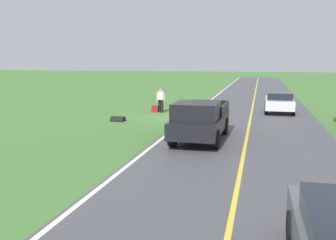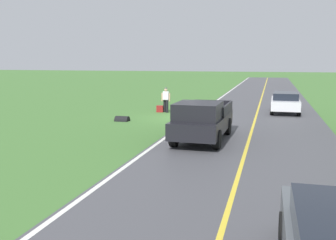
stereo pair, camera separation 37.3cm
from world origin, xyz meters
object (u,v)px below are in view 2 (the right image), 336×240
(hitchhiker_walking, at_px, (166,98))
(pickup_truck_passing, at_px, (202,120))
(suitcase_carried, at_px, (160,109))
(sedan_near_oncoming, at_px, (285,102))

(hitchhiker_walking, relative_size, pickup_truck_passing, 0.32)
(hitchhiker_walking, distance_m, suitcase_carried, 0.86)
(sedan_near_oncoming, bearing_deg, hitchhiker_walking, 13.53)
(suitcase_carried, xyz_separation_m, sedan_near_oncoming, (-8.40, -2.03, 0.52))
(hitchhiker_walking, bearing_deg, pickup_truck_passing, 115.07)
(suitcase_carried, bearing_deg, pickup_truck_passing, 23.13)
(hitchhiker_walking, distance_m, pickup_truck_passing, 9.69)
(pickup_truck_passing, bearing_deg, suitcase_carried, -62.46)
(hitchhiker_walking, relative_size, sedan_near_oncoming, 0.40)
(suitcase_carried, height_order, pickup_truck_passing, pickup_truck_passing)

